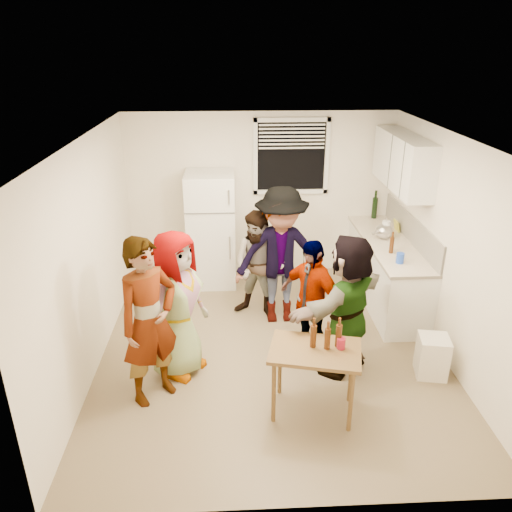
{
  "coord_description": "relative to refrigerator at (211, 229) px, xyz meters",
  "views": [
    {
      "loc": [
        -0.44,
        -5.08,
        3.41
      ],
      "look_at": [
        -0.17,
        0.16,
        1.15
      ],
      "focal_mm": 35.0,
      "sensor_mm": 36.0,
      "label": 1
    }
  ],
  "objects": [
    {
      "name": "room",
      "position": [
        0.75,
        -1.88,
        -0.85
      ],
      "size": [
        4.0,
        4.5,
        2.5
      ],
      "primitive_type": null,
      "color": "white",
      "rests_on": "ground"
    },
    {
      "name": "window",
      "position": [
        1.2,
        0.33,
        1.0
      ],
      "size": [
        1.12,
        0.1,
        1.06
      ],
      "primitive_type": null,
      "color": "white",
      "rests_on": "room"
    },
    {
      "name": "refrigerator",
      "position": [
        0.0,
        0.0,
        0.0
      ],
      "size": [
        0.7,
        0.7,
        1.7
      ],
      "primitive_type": "cube",
      "color": "white",
      "rests_on": "ground"
    },
    {
      "name": "counter_lower",
      "position": [
        2.45,
        -0.73,
        -0.42
      ],
      "size": [
        0.6,
        2.2,
        0.86
      ],
      "primitive_type": "cube",
      "color": "white",
      "rests_on": "ground"
    },
    {
      "name": "countertop",
      "position": [
        2.45,
        -0.73,
        0.03
      ],
      "size": [
        0.64,
        2.22,
        0.04
      ],
      "primitive_type": "cube",
      "color": "beige",
      "rests_on": "counter_lower"
    },
    {
      "name": "backsplash",
      "position": [
        2.74,
        -0.73,
        0.23
      ],
      "size": [
        0.03,
        2.2,
        0.36
      ],
      "primitive_type": "cube",
      "color": "beige",
      "rests_on": "countertop"
    },
    {
      "name": "upper_cabinets",
      "position": [
        2.58,
        -0.53,
        1.1
      ],
      "size": [
        0.34,
        1.6,
        0.7
      ],
      "primitive_type": "cube",
      "color": "white",
      "rests_on": "room"
    },
    {
      "name": "kettle",
      "position": [
        2.4,
        -0.61,
        0.05
      ],
      "size": [
        0.32,
        0.29,
        0.22
      ],
      "primitive_type": null,
      "rotation": [
        0.0,
        0.0,
        0.3
      ],
      "color": "silver",
      "rests_on": "countertop"
    },
    {
      "name": "paper_towel",
      "position": [
        2.43,
        -0.59,
        0.05
      ],
      "size": [
        0.11,
        0.11,
        0.24
      ],
      "primitive_type": "cylinder",
      "color": "white",
      "rests_on": "countertop"
    },
    {
      "name": "wine_bottle",
      "position": [
        2.5,
        0.26,
        0.05
      ],
      "size": [
        0.08,
        0.08,
        0.32
      ],
      "primitive_type": "cylinder",
      "color": "black",
      "rests_on": "countertop"
    },
    {
      "name": "beer_bottle_counter",
      "position": [
        2.35,
        -1.13,
        0.05
      ],
      "size": [
        0.06,
        0.06,
        0.21
      ],
      "primitive_type": "cylinder",
      "color": "#47230C",
      "rests_on": "countertop"
    },
    {
      "name": "blue_cup",
      "position": [
        2.36,
        -1.45,
        0.05
      ],
      "size": [
        0.1,
        0.1,
        0.13
      ],
      "primitive_type": "cylinder",
      "color": "blue",
      "rests_on": "countertop"
    },
    {
      "name": "picture_frame",
      "position": [
        2.67,
        -0.32,
        0.13
      ],
      "size": [
        0.02,
        0.18,
        0.15
      ],
      "primitive_type": "cube",
      "color": "gold",
      "rests_on": "countertop"
    },
    {
      "name": "trash_bin",
      "position": [
        2.48,
        -2.47,
        -0.6
      ],
      "size": [
        0.37,
        0.37,
        0.47
      ],
      "primitive_type": "cube",
      "rotation": [
        0.0,
        0.0,
        -0.18
      ],
      "color": "white",
      "rests_on": "ground"
    },
    {
      "name": "serving_table",
      "position": [
        1.08,
        -3.0,
        -0.85
      ],
      "size": [
        0.97,
        0.75,
        0.72
      ],
      "primitive_type": null,
      "rotation": [
        0.0,
        0.0,
        -0.23
      ],
      "color": "brown",
      "rests_on": "ground"
    },
    {
      "name": "beer_bottle_table",
      "position": [
        1.19,
        -2.99,
        -0.13
      ],
      "size": [
        0.06,
        0.06,
        0.22
      ],
      "primitive_type": "cylinder",
      "color": "#47230C",
      "rests_on": "serving_table"
    },
    {
      "name": "red_cup",
      "position": [
        1.32,
        -2.99,
        -0.13
      ],
      "size": [
        0.08,
        0.08,
        0.11
      ],
      "primitive_type": "cylinder",
      "color": "maroon",
      "rests_on": "serving_table"
    },
    {
      "name": "guest_grey",
      "position": [
        -0.3,
        -2.25,
        -0.85
      ],
      "size": [
        1.84,
        1.55,
        0.53
      ],
      "primitive_type": "imported",
      "rotation": [
        0.0,
        0.0,
        1.03
      ],
      "color": "gray",
      "rests_on": "ground"
    },
    {
      "name": "guest_stripe",
      "position": [
        -0.52,
        -2.68,
        -0.85
      ],
      "size": [
        1.66,
        1.74,
        0.42
      ],
      "primitive_type": "imported",
      "rotation": [
        0.0,
        0.0,
        0.74
      ],
      "color": "#141933",
      "rests_on": "ground"
    },
    {
      "name": "guest_back_left",
      "position": [
        0.65,
        -1.07,
        -0.85
      ],
      "size": [
        1.25,
        1.63,
        0.55
      ],
      "primitive_type": "imported",
      "rotation": [
        0.0,
        0.0,
        -0.43
      ],
      "color": "#503723",
      "rests_on": "ground"
    },
    {
      "name": "guest_back_right",
      "position": [
        0.92,
        -1.18,
        -0.85
      ],
      "size": [
        1.21,
        1.84,
        0.67
      ],
      "primitive_type": "imported",
      "rotation": [
        0.0,
        0.0,
        0.02
      ],
      "color": "#45454A",
      "rests_on": "ground"
    },
    {
      "name": "guest_black",
      "position": [
        1.17,
        -2.05,
        -0.85
      ],
      "size": [
        1.67,
        1.61,
        0.36
      ],
      "primitive_type": "imported",
      "rotation": [
        0.0,
        0.0,
        -0.85
      ],
      "color": "black",
      "rests_on": "ground"
    },
    {
      "name": "guest_orange",
      "position": [
        1.53,
        -2.3,
        -0.85
      ],
      "size": [
        2.18,
        2.19,
        0.47
      ],
      "primitive_type": "imported",
      "rotation": [
        0.0,
        0.0,
        3.88
      ],
      "color": "#DE694B",
      "rests_on": "ground"
    }
  ]
}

